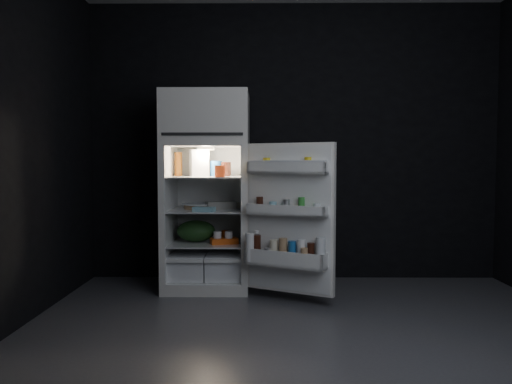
{
  "coord_description": "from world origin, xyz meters",
  "views": [
    {
      "loc": [
        -0.32,
        -3.24,
        1.15
      ],
      "look_at": [
        -0.36,
        1.0,
        0.9
      ],
      "focal_mm": 35.0,
      "sensor_mm": 36.0,
      "label": 1
    }
  ],
  "objects_px": {
    "fridge_door": "(288,221)",
    "refrigerator": "(207,184)",
    "egg_carton": "(221,205)",
    "yogurt_tray": "(224,241)",
    "milk_jug": "(199,163)"
  },
  "relations": [
    {
      "from": "fridge_door",
      "to": "milk_jug",
      "type": "distance_m",
      "value": 1.07
    },
    {
      "from": "milk_jug",
      "to": "egg_carton",
      "type": "relative_size",
      "value": 0.89
    },
    {
      "from": "refrigerator",
      "to": "yogurt_tray",
      "type": "distance_m",
      "value": 0.55
    },
    {
      "from": "fridge_door",
      "to": "refrigerator",
      "type": "bearing_deg",
      "value": 142.51
    },
    {
      "from": "refrigerator",
      "to": "egg_carton",
      "type": "xyz_separation_m",
      "value": [
        0.13,
        -0.05,
        -0.19
      ]
    },
    {
      "from": "fridge_door",
      "to": "egg_carton",
      "type": "height_order",
      "value": "fridge_door"
    },
    {
      "from": "refrigerator",
      "to": "yogurt_tray",
      "type": "xyz_separation_m",
      "value": [
        0.16,
        -0.15,
        -0.5
      ]
    },
    {
      "from": "egg_carton",
      "to": "yogurt_tray",
      "type": "height_order",
      "value": "egg_carton"
    },
    {
      "from": "refrigerator",
      "to": "milk_jug",
      "type": "bearing_deg",
      "value": 174.75
    },
    {
      "from": "refrigerator",
      "to": "yogurt_tray",
      "type": "bearing_deg",
      "value": -41.79
    },
    {
      "from": "milk_jug",
      "to": "egg_carton",
      "type": "distance_m",
      "value": 0.44
    },
    {
      "from": "egg_carton",
      "to": "yogurt_tray",
      "type": "xyz_separation_m",
      "value": [
        0.04,
        -0.1,
        -0.31
      ]
    },
    {
      "from": "refrigerator",
      "to": "egg_carton",
      "type": "distance_m",
      "value": 0.24
    },
    {
      "from": "refrigerator",
      "to": "milk_jug",
      "type": "xyz_separation_m",
      "value": [
        -0.07,
        0.01,
        0.19
      ]
    },
    {
      "from": "fridge_door",
      "to": "milk_jug",
      "type": "height_order",
      "value": "fridge_door"
    }
  ]
}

